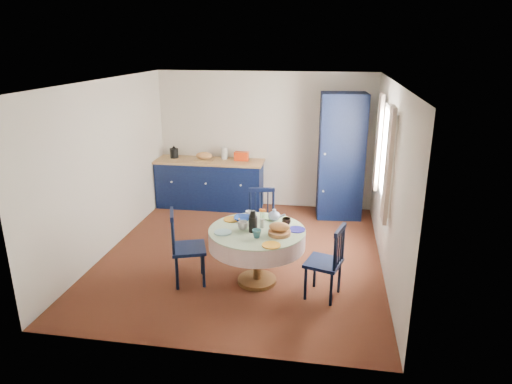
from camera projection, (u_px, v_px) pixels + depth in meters
floor at (242, 254)px, 6.75m from camera, size 4.50×4.50×0.00m
ceiling at (240, 81)px, 5.96m from camera, size 4.50×4.50×0.00m
wall_back at (265, 140)px, 8.46m from camera, size 4.00×0.02×2.50m
wall_left at (107, 167)px, 6.67m from camera, size 0.02×4.50×2.50m
wall_right at (389, 180)px, 6.04m from camera, size 0.02×4.50×2.50m
window at (385, 154)px, 6.25m from camera, size 0.10×1.74×1.45m
kitchen_counter at (210, 183)px, 8.59m from camera, size 2.03×0.65×1.15m
pantry_cabinet at (341, 157)px, 7.92m from camera, size 0.81×0.62×2.19m
dining_table at (258, 238)px, 5.79m from camera, size 1.23×1.23×1.02m
chair_left at (185, 247)px, 5.83m from camera, size 0.54×0.56×0.99m
chair_far at (262, 221)px, 6.70m from camera, size 0.50×0.48×0.96m
chair_right at (327, 262)px, 5.49m from camera, size 0.50×0.52×0.94m
mug_a at (243, 226)px, 5.74m from camera, size 0.13×0.13×0.11m
mug_b at (257, 234)px, 5.50m from camera, size 0.11×0.11×0.10m
mug_c at (286, 222)px, 5.88m from camera, size 0.12×0.12×0.09m
mug_d at (249, 214)px, 6.15m from camera, size 0.09×0.09×0.09m
cobalt_bowl at (243, 219)px, 6.02m from camera, size 0.23×0.23×0.06m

